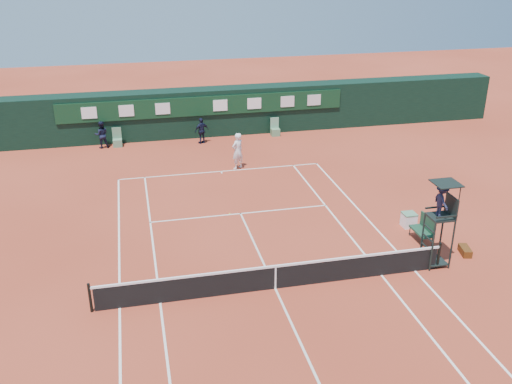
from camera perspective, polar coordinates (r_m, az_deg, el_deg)
ground at (r=20.85m, az=1.93°, el=-9.63°), size 90.00×90.00×0.00m
court_lines at (r=20.84m, az=1.93°, el=-9.61°), size 11.05×23.85×0.01m
tennis_net at (r=20.57m, az=1.95°, el=-8.44°), size 12.90×0.10×1.10m
back_wall at (r=37.24m, az=-5.33°, el=7.98°), size 40.00×1.65×3.00m
linesman_chair_left at (r=36.11m, az=-13.69°, el=4.94°), size 0.55×0.50×1.15m
linesman_chair_right at (r=37.21m, az=1.93°, el=6.15°), size 0.55×0.50×1.15m
umpire_chair at (r=22.23m, az=18.06°, el=-1.42°), size 0.96×0.95×3.42m
player_bench at (r=24.70m, az=16.47°, el=-3.46°), size 0.56×1.20×1.10m
tennis_bag at (r=24.40m, az=20.17°, el=-5.53°), size 0.51×0.83×0.29m
cooler at (r=25.87m, az=15.03°, el=-2.69°), size 0.57×0.57×0.65m
tennis_ball at (r=26.25m, az=-2.65°, el=-2.17°), size 0.07×0.07×0.07m
player at (r=31.27m, az=-1.86°, el=4.11°), size 0.89×0.81×2.05m
ball_kid_left at (r=35.92m, az=-15.19°, el=5.56°), size 0.84×0.67×1.67m
ball_kid_right at (r=35.67m, az=-5.45°, el=6.12°), size 1.03×0.73×1.63m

